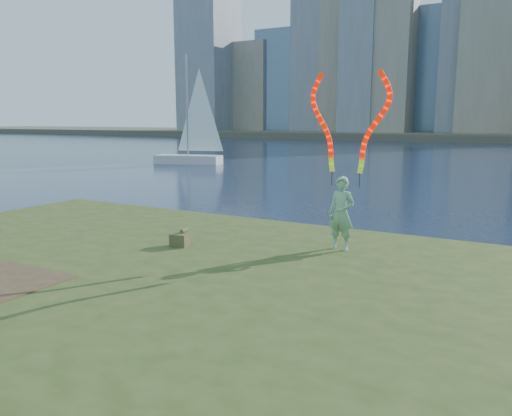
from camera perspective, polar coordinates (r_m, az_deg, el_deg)
The scene contains 6 objects.
ground at distance 10.16m, azimuth -9.72°, elevation -9.99°, with size 320.00×320.00×0.00m, color #18243D.
grassy_knoll at distance 8.51m, azimuth -19.73°, elevation -12.07°, with size 20.00×18.00×0.80m.
far_shore at distance 102.60m, azimuth 26.03°, elevation 7.44°, with size 320.00×40.00×1.20m, color #4B4637.
woman_with_ribbons at distance 10.30m, azimuth 9.95°, elevation 3.07°, with size 2.00×0.42×3.92m.
canvas_bag at distance 10.77m, azimuth -8.69°, elevation -3.56°, with size 0.40×0.45×0.35m.
sailboat at distance 40.08m, azimuth -7.40°, elevation 7.10°, with size 5.65×2.92×8.50m.
Camera 1 is at (6.06, -7.39, 3.45)m, focal length 35.00 mm.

